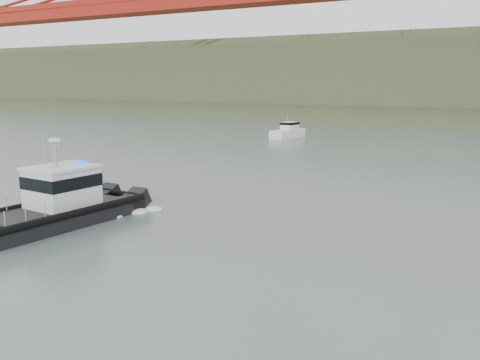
# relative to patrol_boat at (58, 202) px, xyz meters

# --- Properties ---
(ground) EXTENTS (400.00, 400.00, 0.00)m
(ground) POSITION_rel_patrol_boat_xyz_m (10.06, -4.36, -1.14)
(ground) COLOR #576762
(ground) RESTS_ON ground
(patrol_boat) EXTENTS (4.06, 9.59, 4.55)m
(patrol_boat) POSITION_rel_patrol_boat_xyz_m (0.00, 0.00, 0.00)
(patrol_boat) COLOR black
(patrol_boat) RESTS_ON ground
(motorboat) EXTENTS (2.76, 5.99, 3.17)m
(motorboat) POSITION_rel_patrol_boat_xyz_m (-7.81, 45.17, -0.35)
(motorboat) COLOR white
(motorboat) RESTS_ON ground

